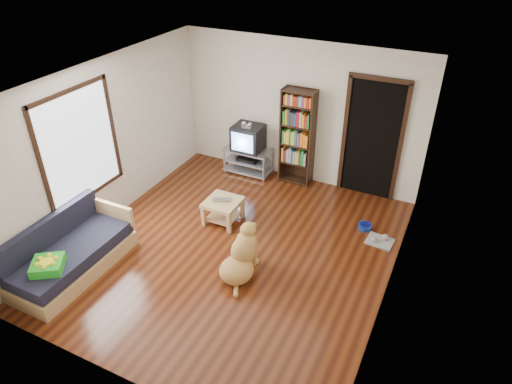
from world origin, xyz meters
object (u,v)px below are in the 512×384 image
at_px(laptop, 222,201).
at_px(tv_stand, 248,160).
at_px(crt_tv, 249,137).
at_px(sofa, 71,255).
at_px(coffee_table, 223,207).
at_px(bookshelf, 298,132).
at_px(dog, 241,257).
at_px(green_cushion, 48,265).
at_px(dog_bowl, 365,226).
at_px(grey_rag, 380,241).

distance_m(laptop, tv_stand, 1.74).
xyz_separation_m(laptop, crt_tv, (-0.37, 1.72, 0.33)).
bearing_deg(sofa, coffee_table, 55.58).
bearing_deg(coffee_table, sofa, -124.42).
distance_m(laptop, sofa, 2.36).
bearing_deg(sofa, bookshelf, 62.68).
bearing_deg(laptop, sofa, -150.66).
height_order(bookshelf, coffee_table, bookshelf).
height_order(sofa, dog, sofa).
bearing_deg(sofa, green_cushion, -75.27).
xyz_separation_m(crt_tv, bookshelf, (0.95, 0.07, 0.26)).
height_order(dog_bowl, coffee_table, coffee_table).
xyz_separation_m(tv_stand, dog, (1.22, -2.65, 0.01)).
relative_size(tv_stand, bookshelf, 0.50).
bearing_deg(crt_tv, sofa, -104.93).
distance_m(laptop, crt_tv, 1.79).
xyz_separation_m(dog_bowl, sofa, (-3.51, -2.79, 0.22)).
relative_size(tv_stand, crt_tv, 1.55).
bearing_deg(tv_stand, sofa, -105.02).
xyz_separation_m(dog_bowl, grey_rag, (0.30, -0.25, -0.03)).
relative_size(dog_bowl, sofa, 0.12).
bearing_deg(crt_tv, green_cushion, -101.65).
xyz_separation_m(sofa, dog, (2.20, 0.98, 0.02)).
height_order(green_cushion, coffee_table, green_cushion).
height_order(laptop, tv_stand, tv_stand).
bearing_deg(coffee_table, crt_tv, 102.46).
bearing_deg(green_cushion, sofa, 70.69).
height_order(green_cushion, dog, dog).
bearing_deg(dog, sofa, -155.99).
distance_m(dog_bowl, crt_tv, 2.77).
height_order(crt_tv, bookshelf, bookshelf).
bearing_deg(tv_stand, grey_rag, -21.10).
bearing_deg(laptop, bookshelf, 46.29).
distance_m(grey_rag, dog, 2.26).
distance_m(grey_rag, tv_stand, 3.05).
bearing_deg(tv_stand, dog_bowl, -18.42).
relative_size(crt_tv, coffee_table, 1.05).
xyz_separation_m(grey_rag, crt_tv, (-2.84, 1.12, 0.73)).
distance_m(sofa, dog, 2.41).
height_order(green_cushion, bookshelf, bookshelf).
xyz_separation_m(coffee_table, dog, (0.85, -0.99, -0.00)).
height_order(green_cushion, grey_rag, green_cushion).
xyz_separation_m(grey_rag, tv_stand, (-2.84, 1.09, 0.25)).
distance_m(dog_bowl, sofa, 4.49).
bearing_deg(green_cushion, bookshelf, 32.75).
xyz_separation_m(laptop, coffee_table, (0.00, 0.03, -0.13)).
distance_m(green_cushion, laptop, 2.70).
xyz_separation_m(sofa, coffee_table, (1.35, 1.97, 0.02)).
relative_size(crt_tv, sofa, 0.32).
bearing_deg(bookshelf, crt_tv, -175.68).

